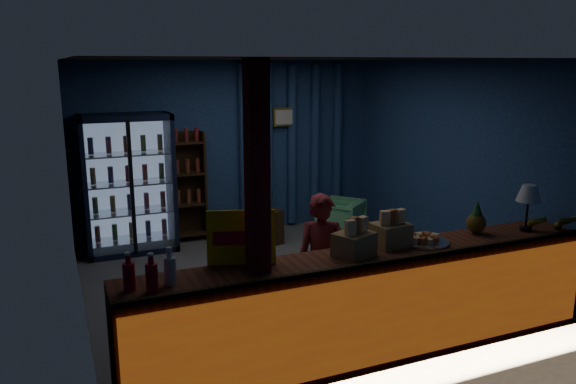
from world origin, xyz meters
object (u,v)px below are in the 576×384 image
object	(u,v)px
shopkeeper	(322,264)
table_lamp	(529,195)
pastry_tray	(424,241)
green_chair	(340,218)

from	to	relation	value
shopkeeper	table_lamp	world-z (taller)	table_lamp
pastry_tray	table_lamp	xyz separation A→B (m)	(1.15, -0.07, 0.34)
shopkeeper	pastry_tray	bearing A→B (deg)	-11.00
shopkeeper	green_chair	bearing A→B (deg)	82.43
shopkeeper	green_chair	distance (m)	3.12
shopkeeper	table_lamp	bearing A→B (deg)	6.46
pastry_tray	table_lamp	world-z (taller)	table_lamp
table_lamp	shopkeeper	bearing A→B (deg)	162.31
green_chair	pastry_tray	bearing A→B (deg)	35.65
pastry_tray	table_lamp	distance (m)	1.20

